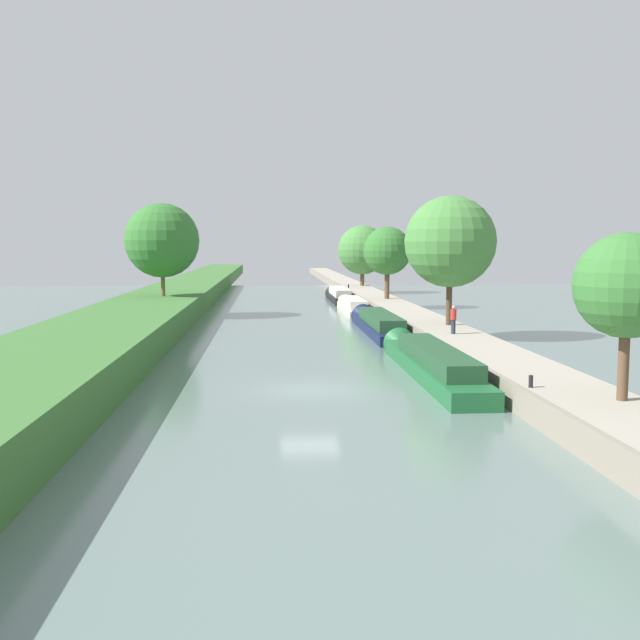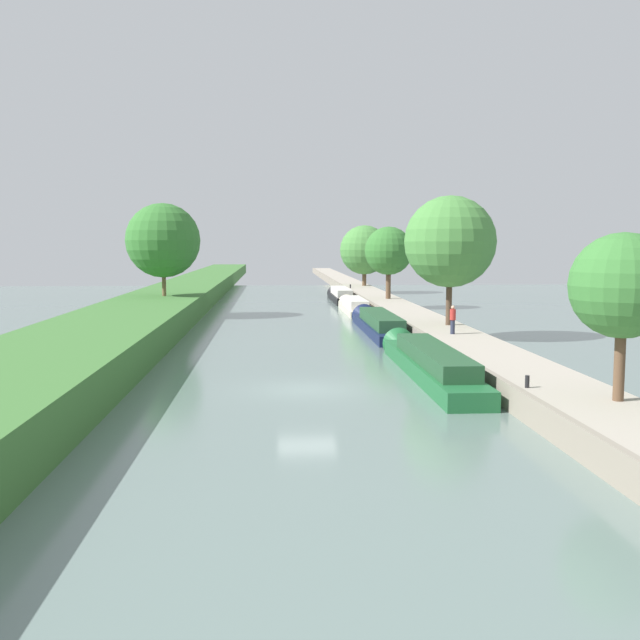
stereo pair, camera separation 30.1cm
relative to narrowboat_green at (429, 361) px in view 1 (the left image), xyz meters
The scene contains 16 objects.
ground_plane 6.79m from the narrowboat_green, 150.73° to the right, with size 160.00×160.00×0.00m, color slate.
left_grassy_bank 17.18m from the narrowboat_green, 168.91° to the right, with size 7.01×260.00×1.85m.
right_towpath 4.69m from the narrowboat_green, 44.88° to the right, with size 3.51×260.00×0.99m.
stone_quay 3.61m from the narrowboat_green, 66.49° to the right, with size 0.25×260.00×1.04m.
narrowboat_green is the anchor object (origin of this frame).
narrowboat_navy 17.17m from the narrowboat_green, 89.76° to the left, with size 2.10×15.96×2.11m.
narrowboat_cream 32.44m from the narrowboat_green, 89.94° to the left, with size 1.88×12.66×1.94m.
narrowboat_black 45.70m from the narrowboat_green, 89.98° to the left, with size 1.93×14.20×2.03m.
tree_rightbank_near 12.20m from the narrowboat_green, 68.93° to the right, with size 3.49×3.49×5.58m.
tree_rightbank_midnear 14.05m from the narrowboat_green, 71.97° to the left, with size 5.86×5.86×8.29m.
tree_rightbank_midfar 35.65m from the narrowboat_green, 84.03° to the left, with size 4.60×4.60×6.88m.
tree_rightbank_far 57.74m from the narrowboat_green, 85.87° to the left, with size 6.18×6.18×7.60m.
tree_leftbank_downstream 32.88m from the narrowboat_green, 120.64° to the left, with size 6.20×6.20×7.75m.
person_walking 8.18m from the narrowboat_green, 67.76° to the left, with size 0.34×0.34×1.66m.
mooring_bollard_near 8.59m from the narrowboat_green, 77.44° to the right, with size 0.16×0.16×0.45m.
mooring_bollard_far 52.50m from the narrowboat_green, 87.97° to the left, with size 0.16×0.16×0.45m.
Camera 1 is at (-1.69, -30.39, 6.15)m, focal length 40.73 mm.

